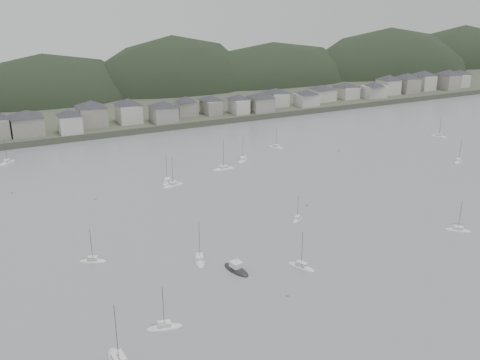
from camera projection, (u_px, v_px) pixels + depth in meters
ground at (403, 313)px, 109.97m from camera, size 900.00×900.00×0.00m
far_shore_land at (92, 90)px, 356.84m from camera, size 900.00×250.00×3.00m
forested_ridge at (110, 115)px, 341.72m from camera, size 851.55×103.94×102.57m
waterfront_town at (232, 101)px, 282.61m from camera, size 451.48×28.46×12.92m
moored_fleet at (242, 213)px, 159.74m from camera, size 229.98×158.83×13.14m
motor_launch_far at (236, 269)px, 126.91m from camera, size 4.82×9.02×4.03m
mooring_buoys at (209, 199)px, 170.76m from camera, size 129.27×97.23×0.70m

